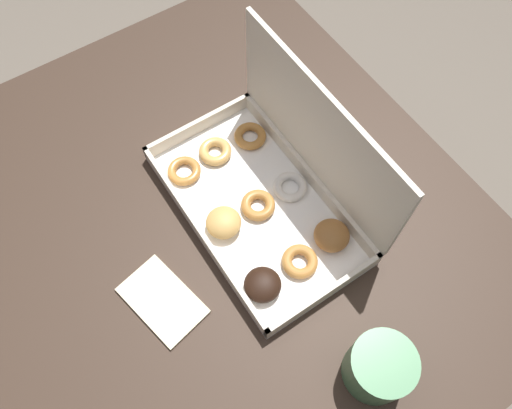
% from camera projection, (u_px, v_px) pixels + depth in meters
% --- Properties ---
extents(ground_plane, '(8.00, 8.00, 0.00)m').
position_uv_depth(ground_plane, '(230.00, 329.00, 1.54)').
color(ground_plane, '#6B6054').
extents(dining_table, '(0.98, 0.88, 0.78)m').
position_uv_depth(dining_table, '(213.00, 249.00, 0.96)').
color(dining_table, '#38281E').
rests_on(dining_table, ground_plane).
extents(donut_box, '(0.39, 0.23, 0.23)m').
position_uv_depth(donut_box, '(274.00, 189.00, 0.82)').
color(donut_box, white).
rests_on(donut_box, dining_table).
extents(coffee_mug, '(0.09, 0.09, 0.09)m').
position_uv_depth(coffee_mug, '(379.00, 367.00, 0.70)').
color(coffee_mug, '#4C8456').
rests_on(coffee_mug, dining_table).
extents(paper_napkin, '(0.15, 0.11, 0.01)m').
position_uv_depth(paper_napkin, '(163.00, 300.00, 0.79)').
color(paper_napkin, beige).
rests_on(paper_napkin, dining_table).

